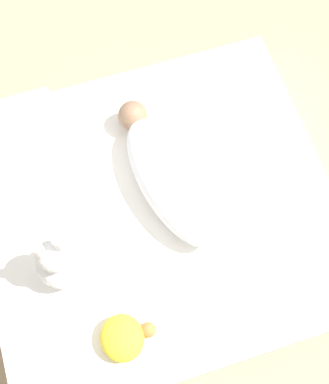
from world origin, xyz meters
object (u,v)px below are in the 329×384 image
object	(u,v)px
swaddled_baby	(169,176)
turtle_plush	(124,337)
bunny_plush	(59,261)
pillow	(20,149)

from	to	relation	value
swaddled_baby	turtle_plush	size ratio (longest dim) A/B	3.49
swaddled_baby	bunny_plush	distance (m)	0.44
pillow	turtle_plush	xyz separation A→B (m)	(0.16, -0.69, -0.01)
swaddled_baby	bunny_plush	xyz separation A→B (m)	(-0.40, -0.18, 0.04)
pillow	bunny_plush	size ratio (longest dim) A/B	1.22
swaddled_baby	bunny_plush	size ratio (longest dim) A/B	2.02
bunny_plush	turtle_plush	xyz separation A→B (m)	(0.12, -0.26, -0.07)
pillow	swaddled_baby	bearing A→B (deg)	-30.23
swaddled_baby	turtle_plush	world-z (taller)	swaddled_baby
pillow	turtle_plush	world-z (taller)	pillow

